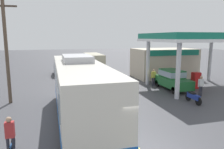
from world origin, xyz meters
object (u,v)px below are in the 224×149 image
coach_bus_main (80,92)px  pedestrian_near_pump (153,77)px  minibus_opposing_lane (94,61)px  motorcycle_parked_forecourt (193,97)px  car_trailing_behind_bus (61,67)px  car_at_pump (172,79)px  cyclist_on_shoulder (10,140)px  pedestrian_by_shop (201,85)px

coach_bus_main → pedestrian_near_pump: size_ratio=6.65×
minibus_opposing_lane → motorcycle_parked_forecourt: bearing=-76.5°
pedestrian_near_pump → coach_bus_main: bearing=-138.7°
pedestrian_near_pump → car_trailing_behind_bus: car_trailing_behind_bus is taller
car_at_pump → cyclist_on_shoulder: size_ratio=2.31×
minibus_opposing_lane → car_at_pump: bearing=-69.3°
motorcycle_parked_forecourt → pedestrian_near_pump: bearing=92.3°
car_at_pump → motorcycle_parked_forecourt: (-0.75, -4.14, -0.57)m
car_at_pump → pedestrian_by_shop: (1.00, -2.69, -0.08)m
cyclist_on_shoulder → motorcycle_parked_forecourt: bearing=20.8°
minibus_opposing_lane → cyclist_on_shoulder: bearing=-109.3°
car_at_pump → minibus_opposing_lane: 13.66m
pedestrian_near_pump → car_trailing_behind_bus: 12.56m
motorcycle_parked_forecourt → pedestrian_near_pump: 5.96m
coach_bus_main → cyclist_on_shoulder: bearing=-134.7°
pedestrian_by_shop → car_trailing_behind_bus: (-10.48, 13.74, 0.08)m
coach_bus_main → motorcycle_parked_forecourt: size_ratio=6.13×
minibus_opposing_lane → car_trailing_behind_bus: size_ratio=1.46×
pedestrian_near_pump → car_trailing_behind_bus: size_ratio=0.40×
car_at_pump → car_trailing_behind_bus: bearing=130.6°
cyclist_on_shoulder → motorcycle_parked_forecourt: (11.51, 4.38, -0.34)m
pedestrian_by_shop → cyclist_on_shoulder: bearing=-156.2°
minibus_opposing_lane → pedestrian_near_pump: size_ratio=3.69×
motorcycle_parked_forecourt → cyclist_on_shoulder: bearing=-159.2°
car_at_pump → motorcycle_parked_forecourt: car_at_pump is taller
motorcycle_parked_forecourt → coach_bus_main: bearing=-171.9°
pedestrian_near_pump → pedestrian_by_shop: bearing=-66.1°
cyclist_on_shoulder → pedestrian_by_shop: size_ratio=1.10×
pedestrian_by_shop → minibus_opposing_lane: bearing=110.6°
pedestrian_by_shop → car_trailing_behind_bus: car_trailing_behind_bus is taller
pedestrian_by_shop → car_trailing_behind_bus: size_ratio=0.40×
pedestrian_near_pump → motorcycle_parked_forecourt: bearing=-87.7°
minibus_opposing_lane → pedestrian_by_shop: size_ratio=3.69×
motorcycle_parked_forecourt → car_trailing_behind_bus: bearing=119.9°
motorcycle_parked_forecourt → pedestrian_by_shop: pedestrian_by_shop is taller
coach_bus_main → pedestrian_near_pump: coach_bus_main is taller
motorcycle_parked_forecourt → minibus_opposing_lane: bearing=103.5°
coach_bus_main → car_at_pump: 10.58m
car_at_pump → car_trailing_behind_bus: same height
coach_bus_main → minibus_opposing_lane: 18.61m
car_at_pump → pedestrian_by_shop: 2.86m
coach_bus_main → car_trailing_behind_bus: size_ratio=2.63×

